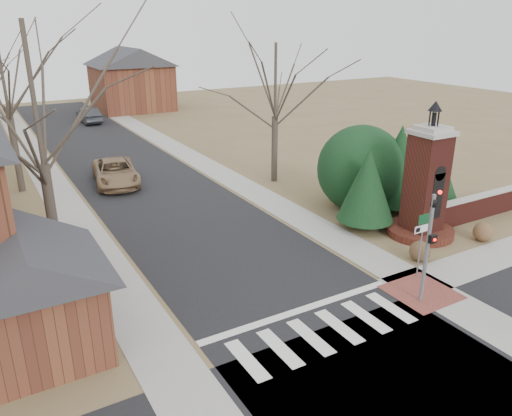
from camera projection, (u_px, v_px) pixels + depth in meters
ground at (340, 344)px, 16.11m from camera, size 120.00×120.00×0.00m
main_street at (134, 174)px, 33.92m from camera, size 8.00×70.00×0.01m
cross_street at (410, 402)px, 13.68m from camera, size 120.00×8.00×0.01m
crosswalk_zone at (325, 332)px, 16.76m from camera, size 8.00×2.20×0.02m
stop_bar at (299, 311)px, 17.97m from camera, size 8.00×0.35×0.02m
sidewalk_right_main at (204, 164)px, 36.36m from camera, size 2.00×60.00×0.02m
sidewalk_left at (53, 186)px, 31.48m from camera, size 2.00×60.00×0.02m
curb_apron at (421, 292)px, 19.17m from camera, size 2.40×2.40×0.02m
traffic_signal_pole at (429, 238)px, 17.68m from camera, size 0.28×0.41×4.50m
sign_post at (422, 233)px, 19.66m from camera, size 0.90×0.07×2.75m
brick_gate_monument at (425, 193)px, 23.61m from camera, size 3.20×3.20×6.47m
brick_garden_wall at (481, 206)px, 26.26m from camera, size 7.50×0.50×1.30m
garage_left at (27, 290)px, 14.96m from camera, size 4.80×4.80×4.29m
house_distant_right at (131, 77)px, 57.43m from camera, size 8.80×8.80×7.30m
evergreen_near at (367, 185)px, 24.35m from camera, size 2.80×2.80×4.10m
evergreen_mid at (399, 164)px, 26.76m from camera, size 3.40×3.40×4.70m
evergreen_far at (438, 175)px, 27.14m from camera, size 2.40×2.40×3.30m
evergreen_mass at (361, 165)px, 27.18m from camera, size 4.80×4.80×4.80m
bare_tree_0 at (31, 85)px, 17.40m from camera, size 8.05×8.05×11.15m
bare_tree_3 at (276, 75)px, 30.23m from camera, size 7.00×7.00×9.70m
pickup_truck at (116, 172)px, 31.67m from camera, size 3.38×5.88×1.54m
distant_car at (89, 115)px, 50.75m from camera, size 1.72×4.67×1.53m
dry_shrub_left at (420, 251)px, 21.57m from camera, size 0.91×0.91×0.91m
dry_shrub_right at (483, 232)px, 23.54m from camera, size 0.91×0.91×0.91m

